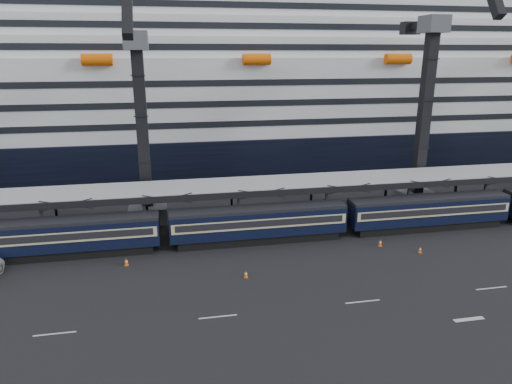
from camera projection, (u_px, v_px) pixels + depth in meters
The scene contains 11 objects.
ground at pixel (365, 277), 41.78m from camera, with size 260.00×260.00×0.00m, color black.
lane_markings at pixel (482, 297), 38.33m from camera, with size 111.00×4.27×0.02m.
train at pixel (289, 220), 49.69m from camera, with size 133.05×3.00×4.05m.
canopy at pixel (319, 182), 53.40m from camera, with size 130.00×6.25×5.53m.
cruise_ship at pixel (258, 96), 81.17m from camera, with size 214.09×28.84×34.00m.
crane_dark_near at pixel (142, 124), 52.16m from camera, with size 4.50×17.75×35.08m.
crane_dark_mid at pixel (427, 106), 57.09m from camera, with size 4.50×18.24×39.64m.
traffic_cone_b at pixel (126, 262), 44.01m from camera, with size 0.39×0.39×0.79m.
traffic_cone_c at pixel (246, 274), 41.64m from camera, with size 0.35×0.35×0.70m.
traffic_cone_d at pixel (420, 250), 46.82m from camera, with size 0.34×0.34×0.69m.
traffic_cone_e at pixel (380, 243), 48.44m from camera, with size 0.39×0.39×0.77m.
Camera 1 is at (-16.94, -35.11, 19.69)m, focal length 32.00 mm.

